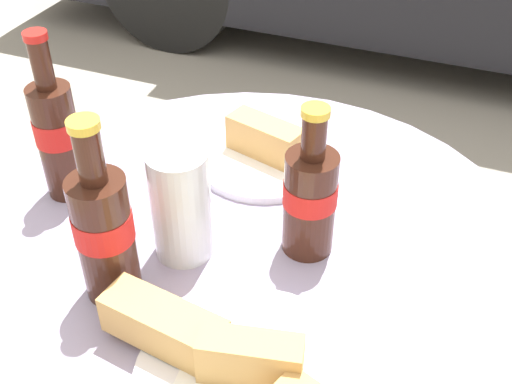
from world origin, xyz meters
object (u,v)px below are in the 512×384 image
at_px(cola_bottle_center, 310,197).
at_px(lunch_plate_near, 265,152).
at_px(cola_bottle_left, 104,231).
at_px(drinking_glass, 181,209).
at_px(bistro_table, 246,310).
at_px(lunch_plate_far, 241,370).
at_px(cola_bottle_right, 59,134).

distance_m(cola_bottle_center, lunch_plate_near, 0.21).
distance_m(cola_bottle_left, drinking_glass, 0.11).
relative_size(bistro_table, cola_bottle_center, 3.79).
height_order(lunch_plate_near, lunch_plate_far, same).
bearing_deg(bistro_table, cola_bottle_center, 11.01).
distance_m(cola_bottle_right, lunch_plate_far, 0.43).
height_order(cola_bottle_left, cola_bottle_right, cola_bottle_right).
relative_size(bistro_table, drinking_glass, 5.21).
relative_size(cola_bottle_right, cola_bottle_center, 1.17).
bearing_deg(cola_bottle_center, drinking_glass, -155.55).
height_order(cola_bottle_right, cola_bottle_center, cola_bottle_right).
relative_size(bistro_table, lunch_plate_near, 3.77).
height_order(cola_bottle_center, lunch_plate_near, cola_bottle_center).
xyz_separation_m(cola_bottle_left, cola_bottle_right, (-0.17, 0.15, 0.00)).
bearing_deg(cola_bottle_right, lunch_plate_near, 35.67).
height_order(cola_bottle_right, drinking_glass, cola_bottle_right).
bearing_deg(lunch_plate_far, bistro_table, 111.73).
relative_size(drinking_glass, lunch_plate_far, 0.45).
bearing_deg(cola_bottle_center, lunch_plate_near, 127.55).
xyz_separation_m(drinking_glass, lunch_plate_near, (0.03, 0.23, -0.05)).
distance_m(drinking_glass, lunch_plate_near, 0.23).
distance_m(cola_bottle_right, cola_bottle_center, 0.36).
relative_size(cola_bottle_left, lunch_plate_far, 0.71).
distance_m(lunch_plate_near, lunch_plate_far, 0.41).
height_order(cola_bottle_center, lunch_plate_far, cola_bottle_center).
xyz_separation_m(bistro_table, cola_bottle_right, (-0.28, 0.00, 0.24)).
bearing_deg(lunch_plate_near, lunch_plate_far, -72.16).
relative_size(cola_bottle_center, drinking_glass, 1.37).
xyz_separation_m(bistro_table, lunch_plate_far, (0.09, -0.21, 0.17)).
height_order(bistro_table, lunch_plate_near, lunch_plate_near).
bearing_deg(lunch_plate_near, cola_bottle_center, -52.45).
distance_m(cola_bottle_center, drinking_glass, 0.16).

